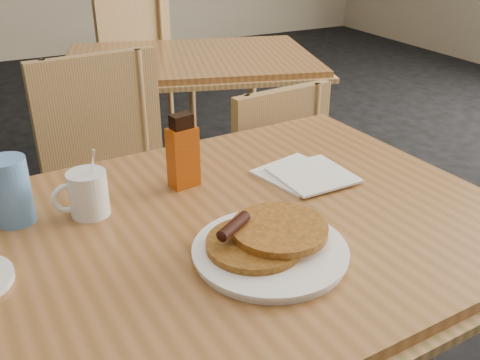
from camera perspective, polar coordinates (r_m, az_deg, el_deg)
name	(u,v)px	position (r m, az deg, el deg)	size (l,w,h in m)	color
main_table	(202,246)	(1.11, -4.10, -7.07)	(1.39, 0.98, 0.75)	#996336
neighbor_table	(191,66)	(2.47, -5.28, 12.01)	(1.30, 1.06, 0.75)	#996336
chair_main_far	(112,174)	(1.81, -13.49, 0.64)	(0.45, 0.46, 0.93)	tan
chair_neighbor_far	(141,51)	(3.20, -10.51, 13.42)	(0.55, 0.55, 1.03)	tan
chair_neighbor_near	(268,172)	(1.93, 2.97, 0.81)	(0.41, 0.41, 0.82)	tan
pancake_plate	(269,246)	(1.00, 3.07, -7.03)	(0.29, 0.29, 0.07)	white
coffee_mug	(87,193)	(1.16, -16.00, -1.35)	(0.12, 0.08, 0.15)	white
syrup_bottle	(183,154)	(1.23, -6.11, 2.83)	(0.07, 0.05, 0.18)	maroon
napkin_stack	(306,174)	(1.30, 7.01, 0.61)	(0.21, 0.22, 0.01)	white
blue_tumbler	(11,191)	(1.17, -23.27, -1.09)	(0.08, 0.08, 0.14)	#5B90D6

